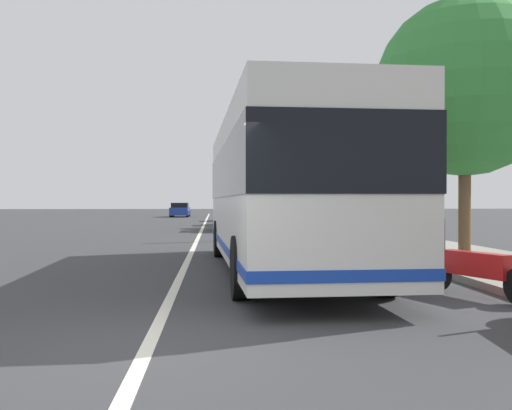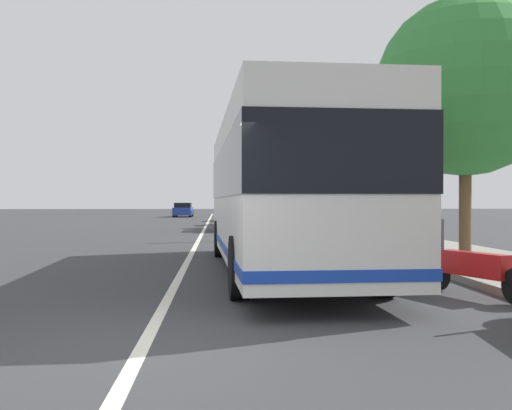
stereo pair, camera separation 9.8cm
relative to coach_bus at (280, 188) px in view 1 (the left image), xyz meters
name	(u,v)px [view 1 (the left image)]	position (x,y,z in m)	size (l,w,h in m)	color
ground_plane	(147,349)	(-6.48, 2.13, -1.83)	(220.00, 220.00, 0.00)	#38383A
sidewalk_curb	(440,253)	(3.52, -4.99, -1.76)	(110.00, 3.60, 0.14)	gray
lane_divider_line	(189,257)	(3.52, 2.13, -1.83)	(110.00, 0.16, 0.01)	silver
coach_bus	(280,188)	(0.00, 0.00, 0.00)	(11.08, 3.00, 3.25)	silver
motorcycle_mid_row	(475,268)	(-3.61, -2.73, -1.37)	(2.11, 0.90, 1.23)	black
car_oncoming	(234,214)	(24.45, 0.22, -1.14)	(4.73, 2.00, 1.49)	silver
car_ahead_same_lane	(233,217)	(17.63, 0.49, -1.13)	(4.19, 1.99, 1.49)	black
car_far_distant	(180,210)	(44.56, 4.84, -1.16)	(4.38, 1.86, 1.39)	navy
car_behind_bus	(235,212)	(32.52, -0.12, -1.11)	(4.46, 2.05, 1.52)	gray
roadside_tree_mid_block	(465,88)	(1.15, -4.66, 2.48)	(4.34, 4.34, 6.49)	brown
roadside_tree_far_block	(324,147)	(22.56, -5.27, 3.06)	(3.22, 3.22, 6.56)	brown
utility_pole	(361,154)	(11.99, -4.87, 1.74)	(0.21, 0.21, 7.14)	slate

